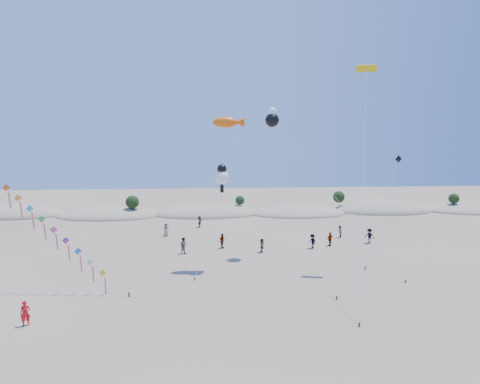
% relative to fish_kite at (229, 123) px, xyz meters
% --- Properties ---
extents(ground, '(160.00, 160.00, 0.00)m').
position_rel_fish_kite_xyz_m(ground, '(-2.83, -17.36, -14.55)').
color(ground, '#776552').
rests_on(ground, ground).
extents(dune_ridge, '(145.30, 11.49, 5.57)m').
position_rel_fish_kite_xyz_m(dune_ridge, '(-1.78, 27.78, -14.44)').
color(dune_ridge, gray).
rests_on(dune_ridge, ground).
extents(fish_kite, '(9.93, 10.57, 15.14)m').
position_rel_fish_kite_xyz_m(fish_kite, '(0.00, 0.00, 0.00)').
color(fish_kite, '#3F2D1E').
rests_on(fish_kite, ground).
extents(cartoon_kite_low, '(3.44, 4.33, 10.50)m').
position_rel_fish_kite_xyz_m(cartoon_kite_low, '(-0.78, -1.11, -5.21)').
color(cartoon_kite_low, '#3F2D1E').
rests_on(cartoon_kite_low, ground).
extents(cartoon_kite_high, '(11.79, 11.33, 16.38)m').
position_rel_fish_kite_xyz_m(cartoon_kite_high, '(4.93, 3.69, 0.57)').
color(cartoon_kite_high, '#3F2D1E').
rests_on(cartoon_kite_high, ground).
extents(parafoil_kite, '(6.06, 13.93, 20.10)m').
position_rel_fish_kite_xyz_m(parafoil_kite, '(13.22, -1.67, 4.57)').
color(parafoil_kite, '#3F2D1E').
rests_on(parafoil_kite, ground).
extents(dark_kite, '(6.60, 6.93, 11.10)m').
position_rel_fish_kite_xyz_m(dark_kite, '(17.65, 1.73, -7.13)').
color(dark_kite, '#3F2D1E').
rests_on(dark_kite, ground).
extents(flyer_foreground, '(0.77, 0.64, 1.80)m').
position_rel_fish_kite_xyz_m(flyer_foreground, '(-14.92, -12.85, -13.65)').
color(flyer_foreground, red).
rests_on(flyer_foreground, ground).
extents(beachgoers, '(26.82, 15.06, 1.87)m').
position_rel_fish_kite_xyz_m(beachgoers, '(4.95, 7.88, -13.69)').
color(beachgoers, slate).
rests_on(beachgoers, ground).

